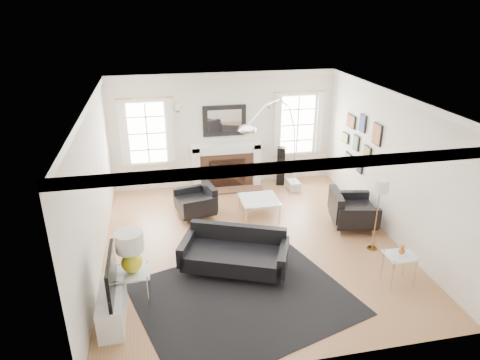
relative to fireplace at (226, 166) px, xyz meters
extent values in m
plane|color=#9F6C42|center=(0.00, -2.79, -0.54)|extent=(6.00, 6.00, 0.00)
cube|color=silver|center=(0.00, 0.21, 0.86)|extent=(5.50, 0.04, 2.80)
cube|color=silver|center=(0.00, -5.79, 0.86)|extent=(5.50, 0.04, 2.80)
cube|color=silver|center=(-2.75, -2.79, 0.86)|extent=(0.04, 6.00, 2.80)
cube|color=silver|center=(2.75, -2.79, 0.86)|extent=(0.04, 6.00, 2.80)
cube|color=white|center=(0.00, -2.79, 2.26)|extent=(5.50, 6.00, 0.02)
cube|color=white|center=(0.00, -2.79, 2.20)|extent=(5.50, 6.00, 0.12)
cube|color=white|center=(-0.75, 0.01, 0.01)|extent=(0.18, 0.38, 1.10)
cube|color=white|center=(0.75, 0.01, 0.01)|extent=(0.18, 0.38, 1.10)
cube|color=white|center=(0.00, 0.01, 0.51)|extent=(1.70, 0.38, 0.12)
cube|color=white|center=(0.00, 0.01, 0.41)|extent=(1.50, 0.34, 0.10)
cube|color=brown|center=(0.00, 0.03, -0.09)|extent=(1.30, 0.30, 0.90)
cube|color=black|center=(0.00, -0.07, -0.16)|extent=(0.90, 0.10, 0.76)
cube|color=brown|center=(0.00, -0.24, -0.52)|extent=(1.70, 0.50, 0.04)
cube|color=black|center=(0.00, 0.17, 1.11)|extent=(1.05, 0.06, 0.75)
cube|color=white|center=(0.00, 0.13, 1.11)|extent=(0.82, 0.02, 0.55)
cube|color=white|center=(-1.85, 0.18, 0.91)|extent=(1.00, 0.05, 1.60)
cube|color=white|center=(-1.85, 0.15, 0.91)|extent=(0.84, 0.02, 1.44)
cube|color=white|center=(-2.40, 0.08, 0.96)|extent=(0.14, 0.05, 1.55)
cube|color=white|center=(-1.30, 0.08, 0.96)|extent=(0.14, 0.05, 1.55)
cube|color=white|center=(1.85, 0.18, 0.91)|extent=(1.00, 0.05, 1.60)
cube|color=white|center=(1.85, 0.15, 0.91)|extent=(0.84, 0.02, 1.44)
cube|color=white|center=(1.30, 0.08, 0.96)|extent=(0.14, 0.05, 1.55)
cube|color=white|center=(2.40, 0.08, 0.96)|extent=(0.14, 0.05, 1.55)
cube|color=black|center=(2.72, -2.19, 1.31)|extent=(0.03, 0.34, 0.44)
cube|color=#AB5A2D|center=(2.70, -2.19, 1.31)|extent=(0.01, 0.29, 0.39)
cube|color=black|center=(2.72, -1.54, 1.36)|extent=(0.03, 0.28, 0.38)
cube|color=navy|center=(2.70, -1.54, 1.36)|extent=(0.01, 0.23, 0.33)
cube|color=black|center=(2.72, -0.99, 1.26)|extent=(0.03, 0.40, 0.30)
cube|color=#9A4B2F|center=(2.70, -0.99, 1.26)|extent=(0.01, 0.35, 0.25)
cube|color=black|center=(2.72, -1.89, 0.81)|extent=(0.03, 0.30, 0.30)
cube|color=olive|center=(2.70, -1.89, 0.81)|extent=(0.01, 0.25, 0.25)
cube|color=black|center=(2.72, -1.34, 0.86)|extent=(0.03, 0.26, 0.34)
cube|color=#518863|center=(2.70, -1.34, 0.86)|extent=(0.01, 0.21, 0.29)
cube|color=black|center=(2.72, -0.79, 0.81)|extent=(0.03, 0.32, 0.24)
cube|color=#C1C053|center=(2.70, -0.79, 0.81)|extent=(0.01, 0.27, 0.19)
cube|color=black|center=(2.72, -1.64, 0.41)|extent=(0.03, 0.24, 0.30)
cube|color=#3A2C58|center=(2.70, -1.64, 0.41)|extent=(0.01, 0.19, 0.25)
cube|color=black|center=(2.72, -1.04, 0.41)|extent=(0.03, 0.28, 0.22)
cube|color=#A25E7C|center=(2.70, -1.04, 0.41)|extent=(0.01, 0.23, 0.17)
cube|color=white|center=(-2.45, -4.49, -0.29)|extent=(0.35, 1.00, 0.50)
cube|color=black|center=(-2.40, -4.49, 0.26)|extent=(0.05, 1.00, 0.58)
cube|color=black|center=(-0.48, -4.38, -0.54)|extent=(3.78, 3.44, 0.01)
cube|color=black|center=(-0.49, -3.62, -0.28)|extent=(1.89, 1.39, 0.29)
cube|color=black|center=(-0.35, -3.29, -0.07)|extent=(1.64, 0.77, 0.48)
cube|color=black|center=(-1.26, -3.31, -0.16)|extent=(0.43, 0.80, 0.36)
cube|color=black|center=(0.29, -3.94, -0.16)|extent=(0.43, 0.80, 0.36)
cube|color=black|center=(-0.93, -1.44, -0.28)|extent=(0.87, 0.87, 0.28)
cube|color=black|center=(-0.61, -1.38, -0.08)|extent=(0.27, 0.75, 0.46)
cube|color=black|center=(-1.01, -1.08, -0.17)|extent=(0.75, 0.26, 0.35)
cube|color=black|center=(-0.86, -1.81, -0.17)|extent=(0.75, 0.26, 0.35)
cube|color=black|center=(2.20, -2.56, -0.25)|extent=(0.97, 0.97, 0.31)
cube|color=black|center=(1.83, -2.49, -0.02)|extent=(0.30, 0.84, 0.52)
cube|color=black|center=(2.12, -2.97, -0.13)|extent=(0.84, 0.28, 0.39)
cube|color=black|center=(2.28, -2.15, -0.13)|extent=(0.84, 0.28, 0.39)
cube|color=silver|center=(0.45, -1.62, -0.19)|extent=(0.81, 0.81, 0.02)
cylinder|color=silver|center=(0.08, -1.98, -0.36)|extent=(0.04, 0.04, 0.36)
cylinder|color=silver|center=(0.81, -1.98, -0.36)|extent=(0.04, 0.04, 0.36)
cylinder|color=silver|center=(0.08, -1.25, -0.36)|extent=(0.04, 0.04, 0.36)
cylinder|color=silver|center=(0.81, -1.25, -0.36)|extent=(0.04, 0.04, 0.36)
cube|color=silver|center=(-2.14, -4.11, 0.00)|extent=(0.51, 0.51, 0.02)
cylinder|color=silver|center=(-2.35, -4.33, -0.26)|extent=(0.04, 0.04, 0.56)
cylinder|color=silver|center=(-1.93, -4.33, -0.26)|extent=(0.04, 0.04, 0.56)
cylinder|color=silver|center=(-2.35, -3.90, -0.26)|extent=(0.04, 0.04, 0.56)
cylinder|color=silver|center=(-1.93, -3.90, -0.26)|extent=(0.04, 0.04, 0.56)
cube|color=silver|center=(2.11, -4.48, -0.02)|extent=(0.49, 0.41, 0.02)
cylinder|color=silver|center=(1.91, -4.64, -0.28)|extent=(0.04, 0.04, 0.53)
cylinder|color=silver|center=(2.31, -4.64, -0.28)|extent=(0.04, 0.04, 0.53)
cylinder|color=silver|center=(1.91, -4.31, -0.28)|extent=(0.04, 0.04, 0.53)
cylinder|color=silver|center=(2.31, -4.31, -0.28)|extent=(0.04, 0.04, 0.53)
sphere|color=yellow|center=(-2.14, -4.11, 0.17)|extent=(0.32, 0.32, 0.32)
cylinder|color=yellow|center=(-2.14, -4.11, 0.33)|extent=(0.04, 0.04, 0.13)
cylinder|color=white|center=(-2.14, -4.11, 0.54)|extent=(0.42, 0.42, 0.29)
sphere|color=#C15718|center=(2.11, -4.48, 0.06)|extent=(0.11, 0.11, 0.11)
sphere|color=#C15718|center=(2.11, -4.48, 0.14)|extent=(0.08, 0.08, 0.08)
cube|color=silver|center=(1.60, -0.49, -0.44)|extent=(0.26, 0.41, 0.21)
ellipsoid|color=silver|center=(0.15, -1.73, 1.42)|extent=(0.35, 0.35, 0.21)
cylinder|color=#B37E3E|center=(2.20, -3.44, -0.53)|extent=(0.18, 0.18, 0.03)
cylinder|color=#B37E3E|center=(2.20, -3.44, 0.09)|extent=(0.02, 0.02, 1.27)
cylinder|color=white|center=(2.20, -3.44, 0.77)|extent=(0.29, 0.29, 0.24)
cube|color=black|center=(1.37, -0.14, -0.05)|extent=(0.25, 0.25, 0.98)
camera|label=1|loc=(-1.62, -9.74, 3.82)|focal=32.00mm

